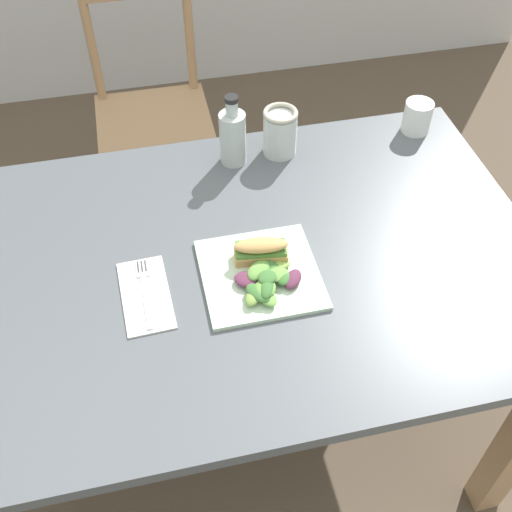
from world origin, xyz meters
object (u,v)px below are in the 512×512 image
(cup_extra_side, at_px, (417,117))
(plate_lunch, at_px, (260,274))
(fork_on_napkin, at_px, (145,288))
(chair_wooden_far, at_px, (153,113))
(bottle_cold_brew, at_px, (233,139))
(dining_table, at_px, (235,294))
(sandwich_half_front, at_px, (261,250))
(mason_jar_iced_tea, at_px, (280,134))

(cup_extra_side, bearing_deg, plate_lunch, -141.66)
(fork_on_napkin, xyz_separation_m, cup_extra_side, (0.77, 0.40, 0.04))
(fork_on_napkin, bearing_deg, chair_wooden_far, 84.72)
(cup_extra_side, bearing_deg, bottle_cold_brew, -177.84)
(plate_lunch, bearing_deg, chair_wooden_far, 97.70)
(dining_table, height_order, bottle_cold_brew, bottle_cold_brew)
(dining_table, relative_size, chair_wooden_far, 1.57)
(plate_lunch, xyz_separation_m, cup_extra_side, (0.52, 0.41, 0.04))
(sandwich_half_front, bearing_deg, dining_table, 162.13)
(plate_lunch, xyz_separation_m, mason_jar_iced_tea, (0.14, 0.40, 0.05))
(plate_lunch, distance_m, bottle_cold_brew, 0.40)
(fork_on_napkin, relative_size, bottle_cold_brew, 0.98)
(fork_on_napkin, xyz_separation_m, bottle_cold_brew, (0.26, 0.38, 0.06))
(chair_wooden_far, relative_size, plate_lunch, 3.52)
(dining_table, distance_m, chair_wooden_far, 1.04)
(dining_table, height_order, plate_lunch, plate_lunch)
(mason_jar_iced_tea, bearing_deg, fork_on_napkin, -135.12)
(bottle_cold_brew, height_order, cup_extra_side, bottle_cold_brew)
(fork_on_napkin, height_order, mason_jar_iced_tea, mason_jar_iced_tea)
(bottle_cold_brew, xyz_separation_m, cup_extra_side, (0.50, 0.02, -0.02))
(chair_wooden_far, xyz_separation_m, fork_on_napkin, (-0.10, -1.06, 0.30))
(fork_on_napkin, distance_m, mason_jar_iced_tea, 0.55)
(plate_lunch, xyz_separation_m, fork_on_napkin, (-0.24, 0.02, 0.00))
(sandwich_half_front, bearing_deg, fork_on_napkin, -175.21)
(chair_wooden_far, bearing_deg, plate_lunch, -82.30)
(dining_table, distance_m, fork_on_napkin, 0.24)
(dining_table, relative_size, bottle_cold_brew, 7.24)
(dining_table, relative_size, fork_on_napkin, 7.38)
(dining_table, bearing_deg, chair_wooden_far, 95.61)
(chair_wooden_far, xyz_separation_m, sandwich_half_front, (0.16, -1.04, 0.33))
(chair_wooden_far, distance_m, sandwich_half_front, 1.10)
(plate_lunch, distance_m, mason_jar_iced_tea, 0.43)
(dining_table, height_order, mason_jar_iced_tea, mason_jar_iced_tea)
(chair_wooden_far, relative_size, fork_on_napkin, 4.70)
(chair_wooden_far, xyz_separation_m, cup_extra_side, (0.67, -0.67, 0.33))
(plate_lunch, bearing_deg, bottle_cold_brew, 86.93)
(chair_wooden_far, distance_m, bottle_cold_brew, 0.79)
(fork_on_napkin, bearing_deg, plate_lunch, -3.96)
(plate_lunch, distance_m, sandwich_half_front, 0.05)
(chair_wooden_far, height_order, fork_on_napkin, chair_wooden_far)
(fork_on_napkin, bearing_deg, bottle_cold_brew, 54.91)
(chair_wooden_far, distance_m, fork_on_napkin, 1.11)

